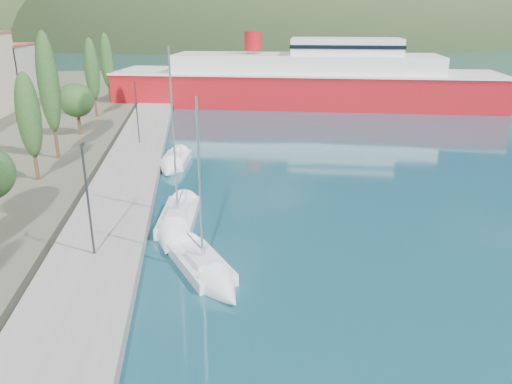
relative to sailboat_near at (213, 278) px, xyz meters
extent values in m
plane|color=#174854|center=(2.69, 109.85, -0.28)|extent=(1400.00, 1400.00, 0.00)
cube|color=gray|center=(-6.31, 15.85, 0.12)|extent=(5.00, 88.00, 0.80)
cylinder|color=#47301E|center=(-13.12, 16.67, 1.34)|extent=(0.30, 0.30, 1.84)
ellipsoid|color=#294A1F|center=(-13.12, 16.67, 5.53)|extent=(1.80, 1.80, 6.54)
cylinder|color=#47301E|center=(-13.12, 23.08, 1.64)|extent=(0.30, 0.30, 2.45)
ellipsoid|color=#294A1F|center=(-13.12, 23.08, 7.20)|extent=(1.80, 1.80, 8.67)
cylinder|color=#47301E|center=(-13.12, 32.66, 1.55)|extent=(0.36, 0.36, 2.26)
sphere|color=#294A1F|center=(-13.12, 32.66, 4.13)|extent=(3.62, 3.62, 3.62)
cylinder|color=#47301E|center=(-13.12, 42.69, 1.49)|extent=(0.30, 0.30, 2.14)
ellipsoid|color=#294A1F|center=(-13.12, 42.69, 6.34)|extent=(1.80, 1.80, 7.57)
cylinder|color=#47301E|center=(-13.12, 54.21, 1.51)|extent=(0.30, 0.30, 2.18)
ellipsoid|color=#294A1F|center=(-13.12, 54.21, 6.46)|extent=(1.80, 1.80, 7.72)
cylinder|color=#2D2D33|center=(-6.31, 2.57, 3.52)|extent=(0.12, 0.12, 6.00)
cube|color=#2D2D33|center=(-6.31, 2.82, 6.52)|extent=(0.15, 0.50, 0.12)
cylinder|color=#2D2D33|center=(-6.31, 27.59, 3.52)|extent=(0.12, 0.12, 6.00)
cube|color=#2D2D33|center=(-6.31, 27.84, 6.52)|extent=(0.15, 0.50, 0.12)
cube|color=silver|center=(-0.60, 1.62, -0.05)|extent=(3.78, 5.58, 0.83)
cube|color=silver|center=(-0.48, 1.30, 0.50)|extent=(1.91, 2.38, 0.32)
cylinder|color=silver|center=(-0.48, 1.30, 4.73)|extent=(0.12, 0.12, 8.73)
cone|color=silver|center=(0.55, -1.48, -0.05)|extent=(2.82, 3.00, 2.11)
cube|color=silver|center=(-1.91, 8.45, -0.04)|extent=(2.94, 6.39, 0.87)
cube|color=silver|center=(-1.96, 8.04, 0.54)|extent=(1.62, 2.61, 0.34)
cylinder|color=silver|center=(-1.96, 8.04, 5.72)|extent=(0.12, 0.12, 10.64)
cone|color=silver|center=(-2.38, 4.53, -0.04)|extent=(2.55, 3.12, 2.23)
cube|color=silver|center=(-2.54, 22.28, -0.04)|extent=(2.97, 5.35, 0.87)
cube|color=silver|center=(-2.59, 21.95, 0.54)|extent=(1.63, 2.21, 0.34)
cylinder|color=silver|center=(-2.59, 21.95, 4.74)|extent=(0.12, 0.12, 8.69)
cone|color=silver|center=(-3.03, 19.08, -0.04)|extent=(2.55, 2.68, 2.22)
cube|color=#A51016|center=(15.94, 52.08, 1.86)|extent=(57.59, 24.70, 5.45)
cube|color=silver|center=(15.94, 52.08, 4.58)|extent=(58.06, 25.14, 0.29)
cube|color=silver|center=(15.94, 52.08, 5.75)|extent=(40.13, 18.63, 2.92)
cube|color=silver|center=(21.62, 50.70, 8.38)|extent=(17.07, 10.77, 2.34)
cylinder|color=#A51016|center=(8.38, 53.92, 9.06)|extent=(2.53, 2.53, 2.72)
camera|label=1|loc=(-0.55, -22.67, 12.74)|focal=35.00mm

